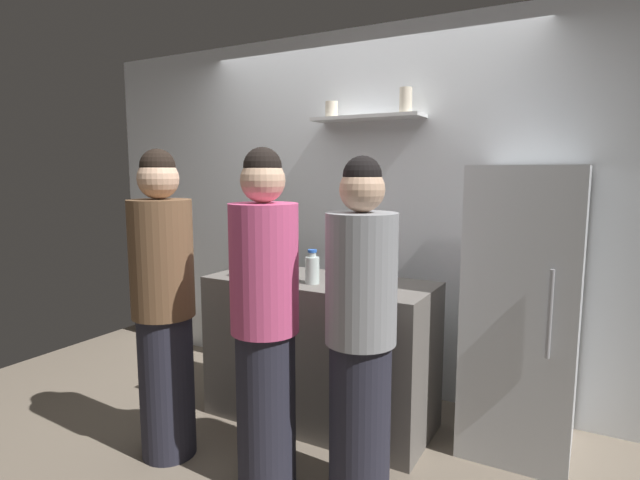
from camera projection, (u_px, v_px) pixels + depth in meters
ground_plane at (265, 458)px, 2.82m from camera, size 5.28×5.28×0.00m
back_wall_assembly at (360, 211)px, 3.72m from camera, size 4.80×0.32×2.60m
refrigerator at (524, 310)px, 2.86m from camera, size 0.58×0.68×1.63m
counter at (320, 350)px, 3.20m from camera, size 1.42×0.61×0.92m
baking_pan at (262, 272)px, 3.27m from camera, size 0.34×0.24×0.05m
utensil_holder at (290, 272)px, 3.08m from camera, size 0.11×0.11×0.21m
wine_bottle_pale_glass at (241, 252)px, 3.42m from camera, size 0.07×0.07×0.34m
wine_bottle_green_glass at (263, 249)px, 3.61m from camera, size 0.07×0.07×0.32m
wine_bottle_dark_glass at (376, 261)px, 3.12m from camera, size 0.07×0.07×0.32m
water_bottle_plastic at (312, 269)px, 3.02m from camera, size 0.09×0.09×0.21m
person_grey_hoodie at (361, 334)px, 2.39m from camera, size 0.34×0.34×1.67m
person_brown_jacket at (164, 308)px, 2.75m from camera, size 0.34×0.34×1.71m
person_pink_top at (265, 323)px, 2.49m from camera, size 0.34×0.34×1.71m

